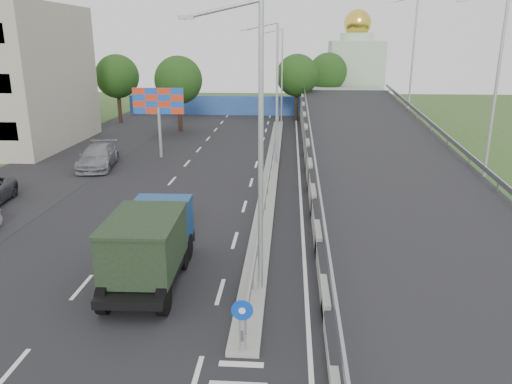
# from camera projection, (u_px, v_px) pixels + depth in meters

# --- Properties ---
(road_surface) EXTENTS (26.00, 90.00, 0.04)m
(road_surface) POSITION_uv_depth(u_px,v_px,m) (222.00, 187.00, 32.07)
(road_surface) COLOR black
(road_surface) RESTS_ON ground
(parking_strip) EXTENTS (8.00, 90.00, 0.05)m
(parking_strip) POSITION_uv_depth(u_px,v_px,m) (27.00, 183.00, 32.91)
(parking_strip) COLOR black
(parking_strip) RESTS_ON ground
(median) EXTENTS (1.00, 44.00, 0.20)m
(median) POSITION_uv_depth(u_px,v_px,m) (271.00, 170.00, 35.67)
(median) COLOR gray
(median) RESTS_ON ground
(overpass_ramp) EXTENTS (10.00, 50.00, 3.50)m
(overpass_ramp) POSITION_uv_depth(u_px,v_px,m) (379.00, 149.00, 34.70)
(overpass_ramp) COLOR gray
(overpass_ramp) RESTS_ON ground
(median_guardrail) EXTENTS (0.09, 44.00, 0.71)m
(median_guardrail) POSITION_uv_depth(u_px,v_px,m) (271.00, 162.00, 35.48)
(median_guardrail) COLOR gray
(median_guardrail) RESTS_ON median
(sign_bollard) EXTENTS (0.64, 0.23, 1.67)m
(sign_bollard) POSITION_uv_depth(u_px,v_px,m) (242.00, 325.00, 14.56)
(sign_bollard) COLOR black
(sign_bollard) RESTS_ON median
(lamp_post_near) EXTENTS (2.74, 0.18, 10.08)m
(lamp_post_near) POSITION_uv_depth(u_px,v_px,m) (255.00, 139.00, 16.82)
(lamp_post_near) COLOR #B2B5B7
(lamp_post_near) RESTS_ON median
(lamp_post_mid) EXTENTS (2.74, 0.18, 10.08)m
(lamp_post_mid) POSITION_uv_depth(u_px,v_px,m) (274.00, 87.00, 35.91)
(lamp_post_mid) COLOR #B2B5B7
(lamp_post_mid) RESTS_ON median
(lamp_post_far) EXTENTS (2.74, 0.18, 10.08)m
(lamp_post_far) POSITION_uv_depth(u_px,v_px,m) (280.00, 71.00, 55.00)
(lamp_post_far) COLOR #B2B5B7
(lamp_post_far) RESTS_ON median
(blue_wall) EXTENTS (30.00, 0.50, 2.40)m
(blue_wall) POSITION_uv_depth(u_px,v_px,m) (248.00, 106.00, 62.33)
(blue_wall) COLOR #284196
(blue_wall) RESTS_ON ground
(church) EXTENTS (7.00, 7.00, 13.80)m
(church) POSITION_uv_depth(u_px,v_px,m) (355.00, 69.00, 67.87)
(church) COLOR #B2CCAD
(church) RESTS_ON ground
(billboard) EXTENTS (4.00, 0.24, 5.50)m
(billboard) POSITION_uv_depth(u_px,v_px,m) (158.00, 105.00, 38.88)
(billboard) COLOR #B2B5B7
(billboard) RESTS_ON ground
(tree_left_mid) EXTENTS (4.80, 4.80, 7.60)m
(tree_left_mid) POSITION_uv_depth(u_px,v_px,m) (178.00, 80.00, 50.11)
(tree_left_mid) COLOR black
(tree_left_mid) RESTS_ON ground
(tree_median_far) EXTENTS (4.80, 4.80, 7.60)m
(tree_median_far) POSITION_uv_depth(u_px,v_px,m) (297.00, 76.00, 56.97)
(tree_median_far) COLOR black
(tree_median_far) RESTS_ON ground
(tree_left_far) EXTENTS (4.80, 4.80, 7.60)m
(tree_left_far) POSITION_uv_depth(u_px,v_px,m) (117.00, 77.00, 55.40)
(tree_left_far) COLOR black
(tree_left_far) RESTS_ON ground
(tree_ramp_far) EXTENTS (4.80, 4.80, 7.60)m
(tree_ramp_far) POSITION_uv_depth(u_px,v_px,m) (328.00, 72.00, 63.39)
(tree_ramp_far) COLOR black
(tree_ramp_far) RESTS_ON ground
(dump_truck) EXTENTS (2.65, 6.57, 2.87)m
(dump_truck) POSITION_uv_depth(u_px,v_px,m) (150.00, 242.00, 19.13)
(dump_truck) COLOR black
(dump_truck) RESTS_ON ground
(parked_car_d) EXTENTS (3.23, 6.04, 1.67)m
(parked_car_d) POSITION_uv_depth(u_px,v_px,m) (98.00, 157.00, 36.61)
(parked_car_d) COLOR gray
(parked_car_d) RESTS_ON ground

